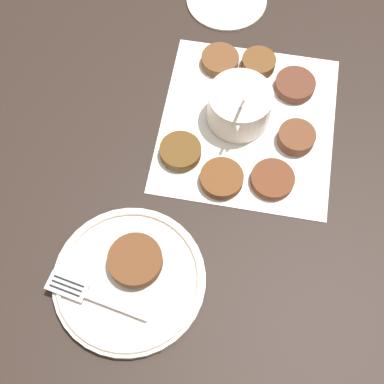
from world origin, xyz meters
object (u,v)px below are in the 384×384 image
Objects in this scene: fritter_on_plate at (135,260)px; fork at (87,294)px; sauce_bowl at (239,107)px; serving_plate at (129,279)px.

fork is at bearing -47.91° from fritter_on_plate.
sauce_bowl is 0.38m from fork.
serving_plate is at bearing 119.92° from fork.
sauce_bowl is 0.30m from fritter_on_plate.
fritter_on_plate reaches higher than fork.
fritter_on_plate is at bearing 164.68° from serving_plate.
fork is (0.03, -0.05, 0.01)m from serving_plate.
sauce_bowl is at bearing 156.34° from serving_plate.
serving_plate is (0.30, -0.13, -0.02)m from sauce_bowl.
fritter_on_plate is at bearing 132.09° from fork.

